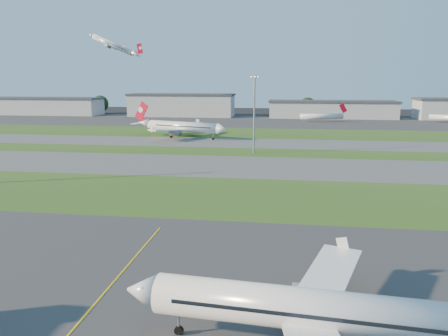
% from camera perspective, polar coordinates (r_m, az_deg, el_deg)
% --- Properties ---
extents(ground, '(700.00, 700.00, 0.00)m').
position_cam_1_polar(ground, '(51.47, -23.95, -17.94)').
color(ground, black).
rests_on(ground, ground).
extents(apron_near, '(300.00, 70.00, 0.01)m').
position_cam_1_polar(apron_near, '(51.47, -23.95, -17.93)').
color(apron_near, '#333335').
rests_on(apron_near, ground).
extents(grass_strip_a, '(300.00, 34.00, 0.01)m').
position_cam_1_polar(grass_strip_a, '(96.21, -7.55, -3.35)').
color(grass_strip_a, '#2A551C').
rests_on(grass_strip_a, ground).
extents(taxiway_a, '(300.00, 32.00, 0.01)m').
position_cam_1_polar(taxiway_a, '(127.50, -3.60, 0.39)').
color(taxiway_a, '#515154').
rests_on(taxiway_a, ground).
extents(grass_strip_b, '(300.00, 18.00, 0.01)m').
position_cam_1_polar(grass_strip_b, '(151.68, -1.71, 2.18)').
color(grass_strip_b, '#2A551C').
rests_on(grass_strip_b, ground).
extents(taxiway_b, '(300.00, 26.00, 0.01)m').
position_cam_1_polar(taxiway_b, '(173.16, -0.48, 3.35)').
color(taxiway_b, '#515154').
rests_on(taxiway_b, ground).
extents(grass_strip_c, '(300.00, 40.00, 0.01)m').
position_cam_1_polar(grass_strip_c, '(205.58, 0.88, 4.63)').
color(grass_strip_c, '#2A551C').
rests_on(grass_strip_c, ground).
extents(apron_far, '(400.00, 80.00, 0.01)m').
position_cam_1_polar(apron_far, '(264.89, 2.51, 6.15)').
color(apron_far, '#333335').
rests_on(apron_far, ground).
extents(yellow_line, '(0.25, 60.00, 0.02)m').
position_cam_1_polar(yellow_line, '(49.20, -18.72, -18.97)').
color(yellow_line, gold).
rests_on(yellow_line, ground).
extents(airliner_parked, '(37.40, 31.63, 11.67)m').
position_cam_1_polar(airliner_parked, '(41.85, 12.56, -17.90)').
color(airliner_parked, white).
rests_on(airliner_parked, ground).
extents(airliner_taxiing, '(40.88, 34.56, 13.30)m').
position_cam_1_polar(airliner_taxiing, '(187.70, -5.52, 5.36)').
color(airliner_taxiing, white).
rests_on(airliner_taxiing, ground).
extents(airliner_departing, '(32.39, 27.47, 10.11)m').
position_cam_1_polar(airliner_departing, '(283.26, -14.29, 15.31)').
color(airliner_departing, white).
extents(mini_jet_near, '(28.06, 9.84, 9.48)m').
position_cam_1_polar(mini_jet_near, '(265.69, 12.67, 6.61)').
color(mini_jet_near, white).
rests_on(mini_jet_near, ground).
extents(light_mast_centre, '(3.20, 0.70, 25.80)m').
position_cam_1_polar(light_mast_centre, '(146.22, 3.98, 7.66)').
color(light_mast_centre, gray).
rests_on(light_mast_centre, ground).
extents(hangar_far_west, '(91.80, 23.00, 12.20)m').
position_cam_1_polar(hangar_far_west, '(341.57, -23.09, 7.48)').
color(hangar_far_west, '#9C9EA3').
rests_on(hangar_far_west, ground).
extents(hangar_west, '(71.40, 23.00, 15.20)m').
position_cam_1_polar(hangar_west, '(301.35, -5.55, 8.21)').
color(hangar_west, '#9C9EA3').
rests_on(hangar_west, ground).
extents(hangar_east, '(81.60, 23.00, 11.20)m').
position_cam_1_polar(hangar_east, '(294.63, 13.90, 7.47)').
color(hangar_east, '#9C9EA3').
rests_on(hangar_east, ground).
extents(tree_west, '(12.10, 12.10, 13.20)m').
position_cam_1_polar(tree_west, '(336.46, -15.87, 8.08)').
color(tree_west, black).
rests_on(tree_west, ground).
extents(tree_mid_west, '(9.90, 9.90, 10.80)m').
position_cam_1_polar(tree_mid_west, '(307.47, -0.48, 7.99)').
color(tree_mid_west, black).
rests_on(tree_mid_west, ground).
extents(tree_mid_east, '(11.55, 11.55, 12.60)m').
position_cam_1_polar(tree_mid_east, '(307.39, 10.85, 7.97)').
color(tree_mid_east, black).
rests_on(tree_mid_east, ground).
extents(tree_east, '(10.45, 10.45, 11.40)m').
position_cam_1_polar(tree_east, '(317.98, 24.59, 7.13)').
color(tree_east, black).
rests_on(tree_east, ground).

